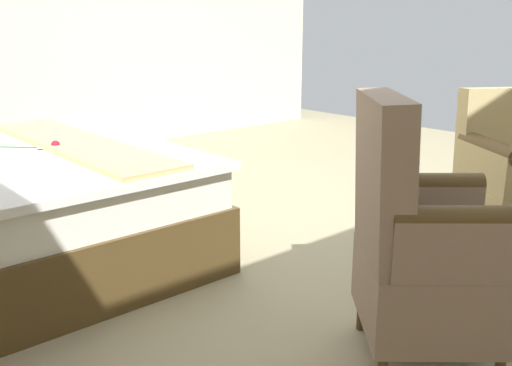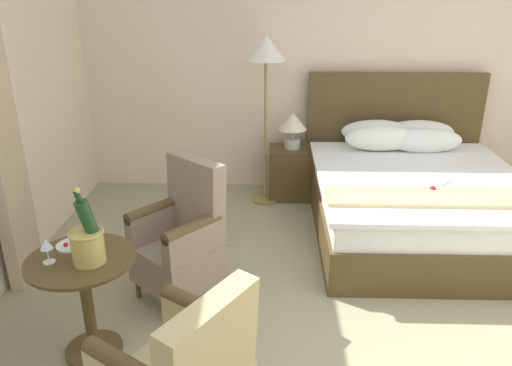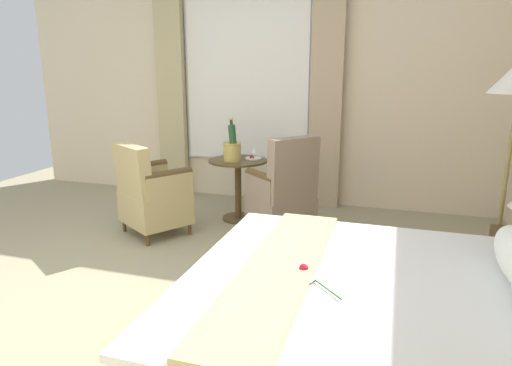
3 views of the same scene
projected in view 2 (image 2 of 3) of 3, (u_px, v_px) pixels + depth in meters
wall_headboard_side at (359, 48)px, 5.18m from camera, size 5.91×0.12×3.04m
bed at (412, 194)px, 4.55m from camera, size 1.83×2.12×1.30m
nightstand at (291, 173)px, 5.30m from camera, size 0.50×0.37×0.55m
bedside_lamp at (293, 125)px, 5.10m from camera, size 0.29×0.29×0.38m
floor_lamp_brass at (266, 61)px, 4.76m from camera, size 0.39×0.39×1.69m
side_table_round at (86, 293)px, 2.98m from camera, size 0.63×0.63×0.67m
champagne_bucket at (88, 241)px, 2.80m from camera, size 0.20×0.20×0.46m
wine_glass_near_bucket at (78, 230)px, 3.01m from camera, size 0.07×0.07×0.13m
wine_glass_near_edge at (46, 245)px, 2.80m from camera, size 0.07×0.07×0.15m
snack_plate at (72, 245)px, 3.01m from camera, size 0.18×0.18×0.04m
armchair_by_window at (182, 240)px, 3.53m from camera, size 0.72×0.72×1.03m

